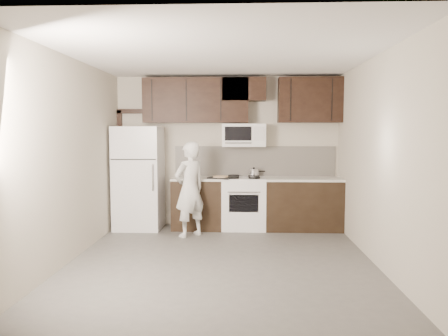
# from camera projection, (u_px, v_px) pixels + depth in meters

# --- Properties ---
(floor) EXTENTS (4.50, 4.50, 0.00)m
(floor) POSITION_uv_depth(u_px,v_px,m) (221.00, 261.00, 5.81)
(floor) COLOR #54524E
(floor) RESTS_ON ground
(back_wall) EXTENTS (4.00, 0.00, 4.00)m
(back_wall) POSITION_uv_depth(u_px,v_px,m) (227.00, 152.00, 7.94)
(back_wall) COLOR #BAB29E
(back_wall) RESTS_ON ground
(ceiling) EXTENTS (4.50, 4.50, 0.00)m
(ceiling) POSITION_uv_depth(u_px,v_px,m) (221.00, 55.00, 5.58)
(ceiling) COLOR white
(ceiling) RESTS_ON back_wall
(counter_run) EXTENTS (2.95, 0.64, 0.91)m
(counter_run) POSITION_uv_depth(u_px,v_px,m) (261.00, 203.00, 7.68)
(counter_run) COLOR black
(counter_run) RESTS_ON floor
(stove) EXTENTS (0.76, 0.66, 0.94)m
(stove) POSITION_uv_depth(u_px,v_px,m) (244.00, 203.00, 7.69)
(stove) COLOR white
(stove) RESTS_ON floor
(backsplash) EXTENTS (2.90, 0.02, 0.54)m
(backsplash) POSITION_uv_depth(u_px,v_px,m) (255.00, 161.00, 7.92)
(backsplash) COLOR beige
(backsplash) RESTS_ON counter_run
(upper_cabinets) EXTENTS (3.48, 0.35, 0.78)m
(upper_cabinets) POSITION_uv_depth(u_px,v_px,m) (239.00, 99.00, 7.67)
(upper_cabinets) COLOR black
(upper_cabinets) RESTS_ON back_wall
(microwave) EXTENTS (0.76, 0.42, 0.40)m
(microwave) POSITION_uv_depth(u_px,v_px,m) (244.00, 135.00, 7.70)
(microwave) COLOR white
(microwave) RESTS_ON upper_cabinets
(refrigerator) EXTENTS (0.80, 0.76, 1.80)m
(refrigerator) POSITION_uv_depth(u_px,v_px,m) (139.00, 178.00, 7.68)
(refrigerator) COLOR white
(refrigerator) RESTS_ON floor
(door_trim) EXTENTS (0.50, 0.08, 2.12)m
(door_trim) POSITION_uv_depth(u_px,v_px,m) (123.00, 157.00, 7.99)
(door_trim) COLOR black
(door_trim) RESTS_ON floor
(saucepan) EXTENTS (0.30, 0.19, 0.17)m
(saucepan) POSITION_uv_depth(u_px,v_px,m) (254.00, 173.00, 7.79)
(saucepan) COLOR silver
(saucepan) RESTS_ON stove
(baking_tray) EXTENTS (0.47, 0.41, 0.02)m
(baking_tray) POSITION_uv_depth(u_px,v_px,m) (221.00, 178.00, 7.52)
(baking_tray) COLOR black
(baking_tray) RESTS_ON counter_run
(pizza) EXTENTS (0.34, 0.34, 0.02)m
(pizza) POSITION_uv_depth(u_px,v_px,m) (221.00, 177.00, 7.52)
(pizza) COLOR beige
(pizza) RESTS_ON baking_tray
(person) EXTENTS (0.67, 0.66, 1.55)m
(person) POSITION_uv_depth(u_px,v_px,m) (190.00, 189.00, 7.11)
(person) COLOR white
(person) RESTS_ON floor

